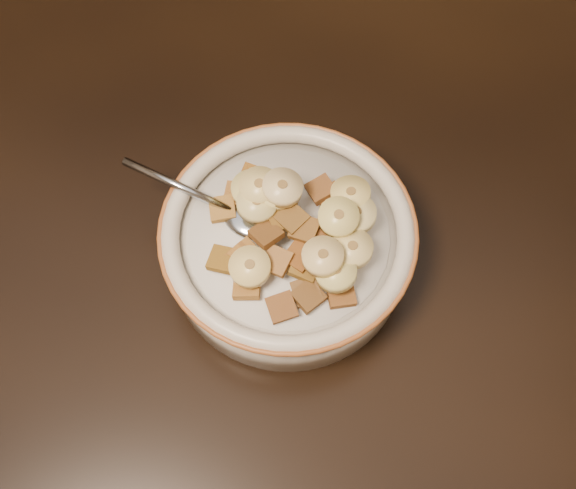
{
  "coord_description": "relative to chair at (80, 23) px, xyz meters",
  "views": [
    {
      "loc": [
        0.27,
        -0.18,
        1.3
      ],
      "look_at": [
        0.24,
        0.07,
        0.78
      ],
      "focal_mm": 45.0,
      "sensor_mm": 36.0,
      "label": 1
    }
  ],
  "objects": [
    {
      "name": "floor",
      "position": [
        0.09,
        -0.52,
        -0.57
      ],
      "size": [
        4.0,
        4.5,
        0.1
      ],
      "primitive_type": "cube",
      "color": "#422816",
      "rests_on": "ground"
    },
    {
      "name": "banana_slice_6",
      "position": [
        0.31,
        -0.49,
        0.29
      ],
      "size": [
        0.04,
        0.04,
        0.01
      ],
      "primitive_type": "cylinder",
      "rotation": [
        -0.1,
        -0.04,
        2.17
      ],
      "color": "#EED67A",
      "rests_on": "milk"
    },
    {
      "name": "banana_slice_9",
      "position": [
        0.31,
        -0.44,
        0.3
      ],
      "size": [
        0.04,
        0.04,
        0.01
      ],
      "primitive_type": "cylinder",
      "rotation": [
        0.11,
        0.0,
        1.2
      ],
      "color": "tan",
      "rests_on": "milk"
    },
    {
      "name": "banana_slice_3",
      "position": [
        0.31,
        -0.42,
        0.3
      ],
      "size": [
        0.03,
        0.03,
        0.01
      ],
      "primitive_type": "cylinder",
      "rotation": [
        -0.05,
        0.07,
        3.06
      ],
      "color": "#D2C66D",
      "rests_on": "milk"
    },
    {
      "name": "cereal_square_27",
      "position": [
        0.34,
        -0.51,
        0.28
      ],
      "size": [
        0.03,
        0.03,
        0.01
      ],
      "primitive_type": "cube",
      "rotation": [
        0.16,
        -0.07,
        0.42
      ],
      "color": "brown",
      "rests_on": "milk"
    },
    {
      "name": "cereal_square_3",
      "position": [
        0.32,
        -0.42,
        0.29
      ],
      "size": [
        0.02,
        0.02,
        0.01
      ],
      "primitive_type": "cube",
      "rotation": [
        -0.11,
        -0.09,
        0.05
      ],
      "color": "brown",
      "rests_on": "milk"
    },
    {
      "name": "banana_slice_0",
      "position": [
        0.33,
        -0.43,
        0.3
      ],
      "size": [
        0.04,
        0.04,
        0.01
      ],
      "primitive_type": "cylinder",
      "rotation": [
        0.08,
        0.02,
        2.71
      ],
      "color": "#CFC384",
      "rests_on": "milk"
    },
    {
      "name": "cereal_square_24",
      "position": [
        0.31,
        -0.5,
        0.28
      ],
      "size": [
        0.02,
        0.02,
        0.01
      ],
      "primitive_type": "cube",
      "rotation": [
        -0.11,
        0.16,
        1.62
      ],
      "color": "olive",
      "rests_on": "milk"
    },
    {
      "name": "cereal_square_13",
      "position": [
        0.33,
        -0.48,
        0.29
      ],
      "size": [
        0.03,
        0.03,
        0.01
      ],
      "primitive_type": "cube",
      "rotation": [
        -0.14,
        0.06,
        2.77
      ],
      "color": "#92592C",
      "rests_on": "milk"
    },
    {
      "name": "cereal_square_19",
      "position": [
        0.36,
        -0.41,
        0.29
      ],
      "size": [
        0.03,
        0.03,
        0.01
      ],
      "primitive_type": "cube",
      "rotation": [
        -0.19,
        0.15,
        2.12
      ],
      "color": "brown",
      "rests_on": "milk"
    },
    {
      "name": "banana_slice_10",
      "position": [
        0.39,
        -0.44,
        0.29
      ],
      "size": [
        0.04,
        0.04,
        0.01
      ],
      "primitive_type": "cylinder",
      "rotation": [
        -0.05,
        -0.05,
        0.67
      ],
      "color": "beige",
      "rests_on": "milk"
    },
    {
      "name": "cereal_square_2",
      "position": [
        0.33,
        -0.44,
        0.29
      ],
      "size": [
        0.03,
        0.03,
        0.01
      ],
      "primitive_type": "cube",
      "rotation": [
        0.23,
        -0.0,
        0.55
      ],
      "color": "brown",
      "rests_on": "milk"
    },
    {
      "name": "cereal_square_16",
      "position": [
        0.33,
        -0.42,
        0.29
      ],
      "size": [
        0.02,
        0.02,
        0.01
      ],
      "primitive_type": "cube",
      "rotation": [
        0.16,
        -0.17,
        3.08
      ],
      "color": "brown",
      "rests_on": "milk"
    },
    {
      "name": "banana_slice_2",
      "position": [
        0.36,
        -0.48,
        0.3
      ],
      "size": [
        0.04,
        0.04,
        0.01
      ],
      "primitive_type": "cylinder",
      "rotation": [
        -0.09,
        0.01,
        0.86
      ],
      "color": "tan",
      "rests_on": "milk"
    },
    {
      "name": "cereal_square_11",
      "position": [
        0.38,
        -0.5,
        0.28
      ],
      "size": [
        0.02,
        0.02,
        0.01
      ],
      "primitive_type": "cube",
      "rotation": [
        0.07,
        -0.03,
        1.83
      ],
      "color": "brown",
      "rests_on": "milk"
    },
    {
      "name": "cereal_square_5",
      "position": [
        0.33,
        -0.41,
        0.28
      ],
      "size": [
        0.03,
        0.03,
        0.01
      ],
      "primitive_type": "cube",
      "rotation": [
        -0.14,
        0.1,
        1.21
      ],
      "color": "brown",
      "rests_on": "milk"
    },
    {
      "name": "banana_slice_5",
      "position": [
        0.37,
        -0.44,
        0.3
      ],
      "size": [
        0.04,
        0.04,
        0.01
      ],
      "primitive_type": "cylinder",
      "rotation": [
        -0.13,
        -0.06,
        2.78
      ],
      "color": "#FDEC7E",
      "rests_on": "milk"
    },
    {
      "name": "cereal_square_12",
      "position": [
        0.35,
        -0.45,
        0.29
      ],
      "size": [
        0.03,
        0.03,
        0.01
      ],
      "primitive_type": "cube",
      "rotation": [
        -0.1,
        0.08,
        2.86
      ],
      "color": "brown",
      "rests_on": "milk"
    },
    {
      "name": "cereal_square_4",
      "position": [
        0.36,
        -0.46,
        0.29
      ],
      "size": [
        0.03,
        0.03,
        0.01
      ],
      "primitive_type": "cube",
      "rotation": [
        0.22,
        -0.02,
        0.65
      ],
      "color": "brown",
      "rests_on": "milk"
    },
    {
      "name": "chair",
      "position": [
        0.0,
        0.0,
        0.0
      ],
      "size": [
        0.53,
        0.53,
        1.05
      ],
      "primitive_type": "cube",
      "rotation": [
        0.0,
        0.0,
        0.15
      ],
      "color": "black",
      "rests_on": "floor"
    },
    {
      "name": "cereal_square_26",
      "position": [
        0.32,
        -0.46,
        0.29
      ],
      "size": [
        0.03,
        0.03,
        0.01
      ],
      "primitive_type": "cube",
      "rotation": [
        -0.17,
        0.11,
        0.79
      ],
      "color": "brown",
      "rests_on": "milk"
    },
    {
      "name": "spoon",
      "position": [
        0.31,
        -0.44,
        0.28
      ],
      "size": [
        0.05,
        0.05,
        0.01
      ],
      "primitive_type": "ellipsoid",
      "rotation": [
        0.0,
        0.0,
        4.41
      ],
      "color": "#939DAB",
      "rests_on": "cereal_bowl"
    },
    {
      "name": "cereal_square_17",
      "position": [
        0.35,
        -0.48,
        0.28
      ],
      "size": [
        0.03,
        0.02,
        0.01
      ],
      "primitive_type": "cube",
      "rotation": [
        0.18,
        0.01,
        1.3
      ],
      "color": "brown",
      "rests_on": "milk"
    },
    {
      "name": "banana_slice_4",
      "position": [
        0.37,
        -0.49,
        0.29
      ],
      "size": [
        0.04,
        0.04,
        0.01
      ],
      "primitive_type": "cylinder",
      "rotation": [
        0.03,
        0.08,
        2.96
      ],
      "color": "#D7CC6B",
      "rests_on": "milk"
    },
    {
      "name": "cereal_bowl",
      "position": [
        0.34,
        -0.45,
        0.25
      ],
      "size": [
        0.19,
        0.19,
        0.05
      ],
      "primitive_type": "cylinder",
      "color": "#BDBAB8",
      "rests_on": "table"
    },
    {
      "name": "cereal_square_7",
      "position": [
        0.29,
        -0.42,
        0.28
      ],
      "size": [
        0.02,
        0.02,
        0.01
      ],
      "primitive_type": "cube",
      "rotation": [
        -0.13,
        0.15,
        3.03
      ],
      "color": "#935C2D",
      "rests_on": "milk"
    },
    {
      "name": "milk",
      "position": [
        0.34,
        -0.45,
        0.27
      ],
      "size": [
        0.16,
        0.16,
        0.0
      ],
      "primitive_type": "cylinder",
      "color": "silver",
      "rests_on": "cereal_bowl"
    },
    {
      "name": "banana_slice_1",
      "position": [
        0.38,
        -0.42,
        0.29
      ],
      "size": [
        0.04,
        0.04,
        0.01
      ],
      "primitive_type": "cylinder",
      "rotation": [
        0.08,
        0.12,
        2.94
      ],
      "color": "#D3C470",
      "rests_on": "milk"
    },
    {
      "name": "cereal_square_8",
      "position": [
        0.31,
        -0.47,
        0.28
      ],
      "size": [
        0.03,
        0.03,
        0.01
      ],
      "primitive_type": "cube",
      "rotation": [
        0.13,
        -0.08,
        0.85
      ],
      "color": "olive",
      "rests_on": "milk"
    },
    {
      "name": "cereal_square_22",
      "position": [
        0.35,
        -0.5,
        0.28
      ],
      "size": [
        0.03,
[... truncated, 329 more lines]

